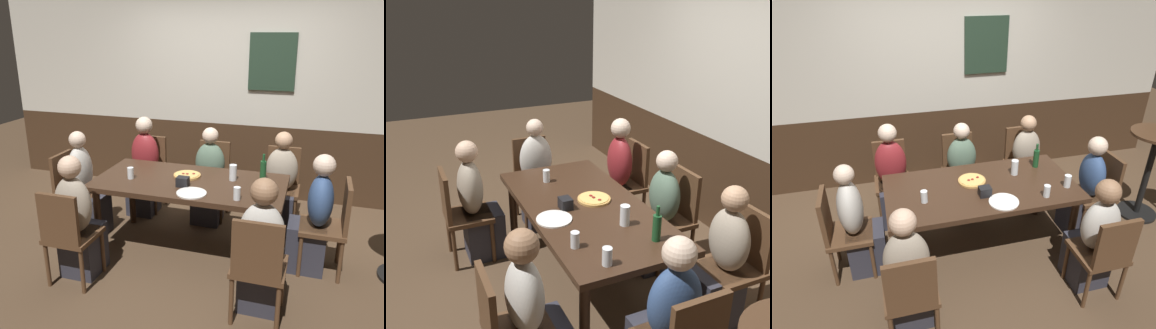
% 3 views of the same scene
% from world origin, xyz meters
% --- Properties ---
extents(ground_plane, '(12.00, 12.00, 0.00)m').
position_xyz_m(ground_plane, '(0.00, 0.00, 0.00)').
color(ground_plane, '#4C3826').
extents(wall_back, '(6.40, 0.13, 2.60)m').
position_xyz_m(wall_back, '(0.00, 1.65, 1.30)').
color(wall_back, '#3D2819').
rests_on(wall_back, ground_plane).
extents(dining_table, '(1.82, 0.91, 0.74)m').
position_xyz_m(dining_table, '(0.00, 0.00, 0.66)').
color(dining_table, '#382316').
rests_on(dining_table, ground_plane).
extents(chair_left_near, '(0.40, 0.40, 0.88)m').
position_xyz_m(chair_left_near, '(-0.80, -0.87, 0.50)').
color(chair_left_near, '#513521').
rests_on(chair_left_near, ground_plane).
extents(chair_mid_far, '(0.40, 0.40, 0.88)m').
position_xyz_m(chair_mid_far, '(0.00, 0.87, 0.50)').
color(chair_mid_far, '#513521').
rests_on(chair_mid_far, ground_plane).
extents(chair_head_west, '(0.40, 0.40, 0.88)m').
position_xyz_m(chair_head_west, '(-1.33, 0.00, 0.50)').
color(chair_head_west, '#513521').
rests_on(chair_head_west, ground_plane).
extents(chair_right_near, '(0.40, 0.40, 0.88)m').
position_xyz_m(chair_right_near, '(0.80, -0.87, 0.50)').
color(chair_right_near, '#513521').
rests_on(chair_right_near, ground_plane).
extents(chair_left_far, '(0.40, 0.40, 0.88)m').
position_xyz_m(chair_left_far, '(-0.80, 0.87, 0.50)').
color(chair_left_far, '#513521').
rests_on(chair_left_far, ground_plane).
extents(chair_right_far, '(0.40, 0.40, 0.88)m').
position_xyz_m(chair_right_far, '(0.80, 0.87, 0.50)').
color(chair_right_far, '#513521').
rests_on(chair_right_far, ground_plane).
extents(person_head_east, '(0.37, 0.34, 1.11)m').
position_xyz_m(person_head_east, '(1.16, 0.00, 0.47)').
color(person_head_east, '#2D2D38').
rests_on(person_head_east, ground_plane).
extents(person_left_near, '(0.34, 0.37, 1.14)m').
position_xyz_m(person_left_near, '(-0.80, -0.71, 0.48)').
color(person_left_near, '#2D2D38').
rests_on(person_left_near, ground_plane).
extents(person_mid_far, '(0.34, 0.37, 1.09)m').
position_xyz_m(person_mid_far, '(-0.00, 0.71, 0.46)').
color(person_mid_far, '#2D2D38').
rests_on(person_mid_far, ground_plane).
extents(person_head_west, '(0.37, 0.34, 1.14)m').
position_xyz_m(person_head_west, '(-1.16, 0.00, 0.47)').
color(person_head_west, '#2D2D38').
rests_on(person_head_west, ground_plane).
extents(person_right_near, '(0.34, 0.37, 1.12)m').
position_xyz_m(person_right_near, '(0.80, -0.71, 0.47)').
color(person_right_near, '#2D2D38').
rests_on(person_right_near, ground_plane).
extents(person_left_far, '(0.34, 0.37, 1.16)m').
position_xyz_m(person_left_far, '(-0.80, 0.71, 0.49)').
color(person_left_far, '#2D2D38').
rests_on(person_left_far, ground_plane).
extents(person_right_far, '(0.34, 0.37, 1.10)m').
position_xyz_m(person_right_far, '(0.80, 0.71, 0.46)').
color(person_right_far, '#2D2D38').
rests_on(person_right_far, ground_plane).
extents(pizza, '(0.27, 0.27, 0.03)m').
position_xyz_m(pizza, '(-0.06, 0.11, 0.75)').
color(pizza, tan).
rests_on(pizza, dining_table).
extents(beer_glass_half, '(0.06, 0.06, 0.11)m').
position_xyz_m(beer_glass_half, '(-0.57, -0.12, 0.79)').
color(beer_glass_half, silver).
rests_on(beer_glass_half, dining_table).
extents(tumbler_water, '(0.07, 0.07, 0.15)m').
position_xyz_m(tumbler_water, '(0.39, 0.14, 0.81)').
color(tumbler_water, silver).
rests_on(tumbler_water, dining_table).
extents(pint_glass_pale, '(0.06, 0.06, 0.11)m').
position_xyz_m(pint_glass_pale, '(0.52, -0.31, 0.79)').
color(pint_glass_pale, silver).
rests_on(pint_glass_pale, dining_table).
extents(beer_glass_tall, '(0.07, 0.07, 0.12)m').
position_xyz_m(beer_glass_tall, '(0.79, -0.21, 0.80)').
color(beer_glass_tall, silver).
rests_on(beer_glass_tall, dining_table).
extents(beer_bottle_green, '(0.06, 0.06, 0.26)m').
position_xyz_m(beer_bottle_green, '(0.67, 0.23, 0.84)').
color(beer_bottle_green, '#194723').
rests_on(beer_bottle_green, dining_table).
extents(plate_white_large, '(0.27, 0.27, 0.01)m').
position_xyz_m(plate_white_large, '(0.11, -0.31, 0.75)').
color(plate_white_large, white).
rests_on(plate_white_large, dining_table).
extents(condiment_caddy, '(0.11, 0.09, 0.09)m').
position_xyz_m(condiment_caddy, '(-0.02, -0.16, 0.79)').
color(condiment_caddy, black).
rests_on(condiment_caddy, dining_table).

